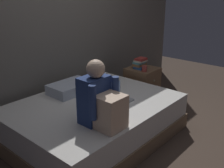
{
  "coord_description": "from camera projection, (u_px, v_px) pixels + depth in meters",
  "views": [
    {
      "loc": [
        -2.26,
        -1.78,
        1.76
      ],
      "look_at": [
        -0.1,
        0.1,
        0.72
      ],
      "focal_mm": 42.71,
      "sensor_mm": 36.0,
      "label": 1
    }
  ],
  "objects": [
    {
      "name": "ground_plane",
      "position": [
        123.0,
        138.0,
        3.3
      ],
      "size": [
        8.0,
        8.0,
        0.0
      ],
      "primitive_type": "plane",
      "color": "#47382D"
    },
    {
      "name": "wall_back",
      "position": [
        55.0,
        20.0,
        3.58
      ],
      "size": [
        5.6,
        0.1,
        2.7
      ],
      "primitive_type": "cube",
      "color": "slate",
      "rests_on": "ground_plane"
    },
    {
      "name": "bed",
      "position": [
        94.0,
        120.0,
        3.27
      ],
      "size": [
        2.0,
        1.5,
        0.47
      ],
      "color": "#7A6047",
      "rests_on": "ground_plane"
    },
    {
      "name": "nightstand",
      "position": [
        142.0,
        85.0,
        4.29
      ],
      "size": [
        0.44,
        0.46,
        0.57
      ],
      "color": "brown",
      "rests_on": "ground_plane"
    },
    {
      "name": "person_sitting",
      "position": [
        101.0,
        101.0,
        2.59
      ],
      "size": [
        0.39,
        0.44,
        0.66
      ],
      "color": "navy",
      "rests_on": "bed"
    },
    {
      "name": "laptop",
      "position": [
        116.0,
        97.0,
        3.2
      ],
      "size": [
        0.32,
        0.23,
        0.22
      ],
      "color": "#9EA0A5",
      "rests_on": "bed"
    },
    {
      "name": "pillow",
      "position": [
        71.0,
        87.0,
        3.46
      ],
      "size": [
        0.56,
        0.36,
        0.13
      ],
      "primitive_type": "cube",
      "color": "silver",
      "rests_on": "bed"
    },
    {
      "name": "book_stack",
      "position": [
        140.0,
        63.0,
        4.16
      ],
      "size": [
        0.21,
        0.17,
        0.17
      ],
      "color": "#284C84",
      "rests_on": "nightstand"
    },
    {
      "name": "mug",
      "position": [
        144.0,
        69.0,
        4.02
      ],
      "size": [
        0.08,
        0.08,
        0.09
      ],
      "primitive_type": "cylinder",
      "color": "#933833",
      "rests_on": "nightstand"
    },
    {
      "name": "clothes_pile",
      "position": [
        100.0,
        81.0,
        3.73
      ],
      "size": [
        0.38,
        0.29,
        0.13
      ],
      "color": "#8E3D47",
      "rests_on": "bed"
    }
  ]
}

